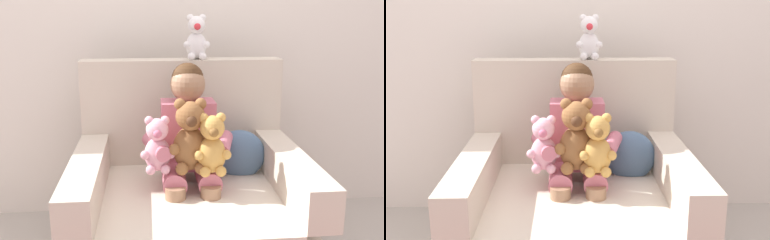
% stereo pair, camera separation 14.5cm
% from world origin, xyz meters
% --- Properties ---
extents(armchair, '(1.07, 1.01, 0.97)m').
position_xyz_m(armchair, '(0.00, 0.05, 0.29)').
color(armchair, beige).
rests_on(armchair, ground).
extents(seated_child, '(0.45, 0.39, 0.82)m').
position_xyz_m(seated_child, '(0.01, 0.09, 0.62)').
color(seated_child, '#C66B7F').
rests_on(seated_child, armchair).
extents(plush_honey, '(0.17, 0.14, 0.28)m').
position_xyz_m(plush_honey, '(0.09, -0.09, 0.65)').
color(plush_honey, gold).
rests_on(plush_honey, armchair).
extents(plush_pink, '(0.15, 0.13, 0.26)m').
position_xyz_m(plush_pink, '(-0.15, -0.04, 0.64)').
color(plush_pink, '#EAA8BC').
rests_on(plush_pink, armchair).
extents(plush_brown, '(0.20, 0.16, 0.34)m').
position_xyz_m(plush_brown, '(0.00, -0.04, 0.67)').
color(plush_brown, brown).
rests_on(plush_brown, armchair).
extents(plush_white_on_backrest, '(0.14, 0.11, 0.24)m').
position_xyz_m(plush_white_on_backrest, '(0.08, 0.43, 1.08)').
color(plush_white_on_backrest, white).
rests_on(plush_white_on_backrest, armchair).
extents(throw_pillow, '(0.27, 0.16, 0.26)m').
position_xyz_m(throw_pillow, '(0.28, 0.19, 0.51)').
color(throw_pillow, slate).
rests_on(throw_pillow, armchair).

